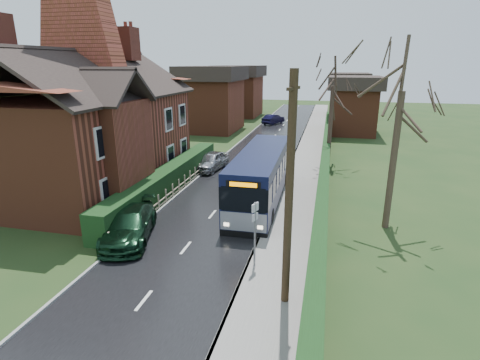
% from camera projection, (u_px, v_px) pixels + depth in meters
% --- Properties ---
extents(ground, '(140.00, 140.00, 0.00)m').
position_uv_depth(ground, '(200.00, 230.00, 18.61)').
color(ground, '#2F3F1B').
rests_on(ground, ground).
extents(road, '(6.00, 100.00, 0.02)m').
position_uv_depth(road, '(244.00, 174.00, 27.90)').
color(road, black).
rests_on(road, ground).
extents(pavement, '(2.50, 100.00, 0.14)m').
position_uv_depth(pavement, '(302.00, 177.00, 26.95)').
color(pavement, slate).
rests_on(pavement, ground).
extents(kerb_right, '(0.12, 100.00, 0.14)m').
position_uv_depth(kerb_right, '(285.00, 176.00, 27.21)').
color(kerb_right, gray).
rests_on(kerb_right, ground).
extents(kerb_left, '(0.12, 100.00, 0.10)m').
position_uv_depth(kerb_left, '(206.00, 171.00, 28.56)').
color(kerb_left, gray).
rests_on(kerb_left, ground).
extents(front_hedge, '(1.20, 16.00, 1.60)m').
position_uv_depth(front_hedge, '(168.00, 180.00, 23.88)').
color(front_hedge, black).
rests_on(front_hedge, ground).
extents(picket_fence, '(0.10, 16.00, 0.90)m').
position_uv_depth(picket_fence, '(179.00, 186.00, 23.82)').
color(picket_fence, tan).
rests_on(picket_fence, ground).
extents(right_wall_hedge, '(0.60, 50.00, 1.80)m').
position_uv_depth(right_wall_hedge, '(325.00, 166.00, 26.32)').
color(right_wall_hedge, brown).
rests_on(right_wall_hedge, ground).
extents(brick_house, '(9.30, 14.60, 10.30)m').
position_uv_depth(brick_house, '(92.00, 122.00, 23.66)').
color(brick_house, brown).
rests_on(brick_house, ground).
extents(bus, '(2.50, 10.23, 3.09)m').
position_uv_depth(bus, '(261.00, 177.00, 21.95)').
color(bus, black).
rests_on(bus, ground).
extents(car_silver, '(2.28, 4.29, 1.39)m').
position_uv_depth(car_silver, '(211.00, 161.00, 28.97)').
color(car_silver, '#A4A5A9').
rests_on(car_silver, ground).
extents(car_green, '(3.26, 5.23, 1.41)m').
position_uv_depth(car_green, '(129.00, 225.00, 17.49)').
color(car_green, black).
rests_on(car_green, ground).
extents(car_distant, '(2.78, 4.18, 1.30)m').
position_uv_depth(car_distant, '(273.00, 119.00, 50.86)').
color(car_distant, black).
rests_on(car_distant, ground).
extents(bus_stop_sign, '(0.20, 0.42, 2.83)m').
position_uv_depth(bus_stop_sign, '(255.00, 226.00, 14.59)').
color(bus_stop_sign, slate).
rests_on(bus_stop_sign, ground).
extents(telegraph_pole, '(0.31, 1.00, 7.79)m').
position_uv_depth(telegraph_pole, '(289.00, 196.00, 11.74)').
color(telegraph_pole, black).
rests_on(telegraph_pole, ground).
extents(tree_right_near, '(4.45, 4.45, 9.61)m').
position_uv_depth(tree_right_near, '(403.00, 81.00, 16.80)').
color(tree_right_near, '#3B2E23').
rests_on(tree_right_near, ground).
extents(tree_right_far, '(4.63, 4.63, 8.94)m').
position_uv_depth(tree_right_far, '(334.00, 80.00, 28.62)').
color(tree_right_far, '#31241D').
rests_on(tree_right_far, ground).
extents(tree_house_side, '(3.97, 3.97, 9.03)m').
position_uv_depth(tree_house_side, '(113.00, 80.00, 28.12)').
color(tree_house_side, '#3C3023').
rests_on(tree_house_side, ground).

